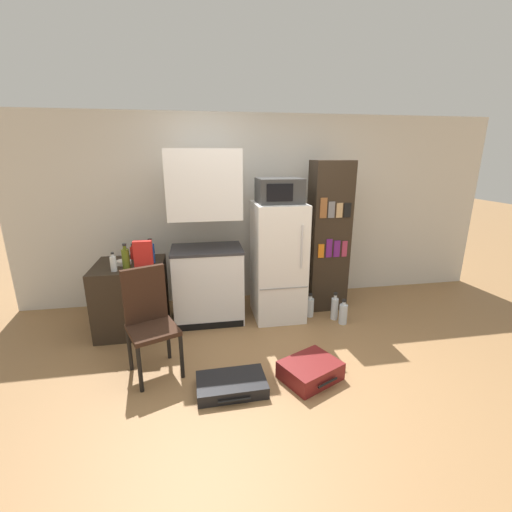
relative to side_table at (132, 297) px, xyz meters
The scene contains 20 objects.
ground_plane 1.95m from the side_table, 40.56° to the right, with size 24.00×24.00×0.00m, color olive.
wall_back 2.00m from the side_table, 24.65° to the left, with size 6.40×0.10×2.44m.
side_table is the anchor object (origin of this frame).
kitchen_hutch 1.02m from the side_table, ahead, with size 0.82×0.56×1.99m.
refrigerator 1.73m from the side_table, ahead, with size 0.59×0.65×1.40m.
microwave 2.06m from the side_table, ahead, with size 0.50×0.43×0.28m.
bookshelf 2.45m from the side_table, ahead, with size 0.48×0.35×1.87m.
bottle_clear_short 0.53m from the side_table, 114.02° to the right, with size 0.06×0.06×0.20m.
bottle_olive_oil 0.54m from the side_table, 84.65° to the right, with size 0.08×0.08×0.28m.
bottle_blue_soda 0.56m from the side_table, ahead, with size 0.08×0.08×0.27m.
bottle_ketchup_red 0.50m from the side_table, 82.32° to the left, with size 0.07×0.07×0.18m.
bottle_amber_beer 0.54m from the side_table, 87.51° to the left, with size 0.07×0.07×0.16m.
bowl 0.41m from the side_table, behind, with size 0.16×0.16×0.04m.
cereal_box 0.60m from the side_table, 43.65° to the right, with size 0.19×0.07×0.30m.
chair 0.92m from the side_table, 70.55° to the right, with size 0.52×0.52×0.98m.
suitcase_large_flat 2.14m from the side_table, 36.43° to the right, with size 0.60×0.56×0.16m.
suitcase_small_flat 1.67m from the side_table, 52.60° to the right, with size 0.59×0.40×0.10m.
water_bottle_front 2.39m from the side_table, ahead, with size 0.08×0.08×0.34m.
water_bottle_middle 2.11m from the side_table, ahead, with size 0.10×0.10×0.30m.
water_bottle_back 2.46m from the side_table, ahead, with size 0.10×0.10×0.31m.
Camera 1 is at (-0.68, -2.53, 1.93)m, focal length 24.00 mm.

